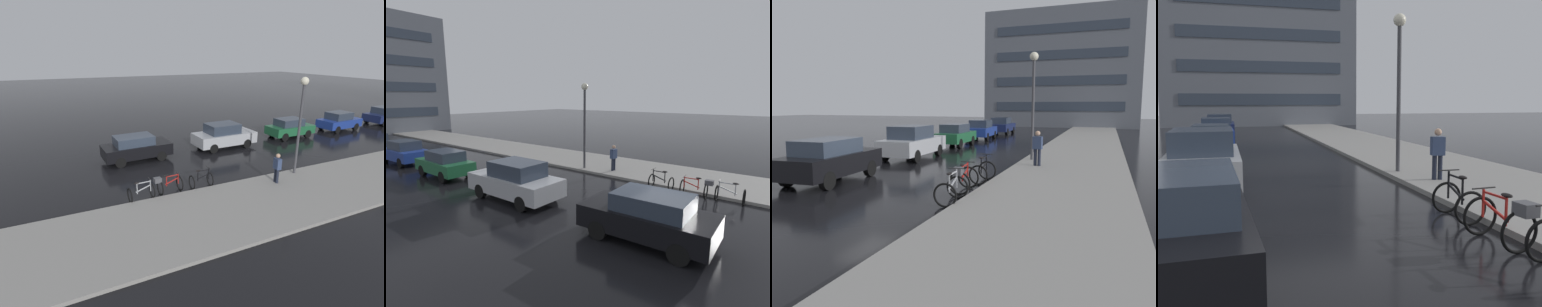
% 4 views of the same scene
% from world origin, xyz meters
% --- Properties ---
extents(ground_plane, '(140.00, 140.00, 0.00)m').
position_xyz_m(ground_plane, '(0.00, 0.00, 0.00)').
color(ground_plane, black).
extents(sidewalk_kerb, '(4.80, 60.00, 0.14)m').
position_xyz_m(sidewalk_kerb, '(6.00, 10.00, 0.07)').
color(sidewalk_kerb, gray).
rests_on(sidewalk_kerb, ground).
extents(bicycle_nearest, '(0.77, 1.17, 0.96)m').
position_xyz_m(bicycle_nearest, '(3.33, -1.34, 0.39)').
color(bicycle_nearest, black).
rests_on(bicycle_nearest, ground).
extents(bicycle_second, '(0.82, 1.39, 0.95)m').
position_xyz_m(bicycle_second, '(3.16, -0.00, 0.49)').
color(bicycle_second, black).
rests_on(bicycle_second, ground).
extents(bicycle_third, '(0.73, 1.08, 1.00)m').
position_xyz_m(bicycle_third, '(3.27, 1.76, 0.40)').
color(bicycle_third, black).
rests_on(bicycle_third, ground).
extents(car_black, '(2.08, 4.27, 1.59)m').
position_xyz_m(car_black, '(-2.07, -0.10, 0.82)').
color(car_black, black).
rests_on(car_black, ground).
extents(car_silver, '(2.02, 4.42, 1.74)m').
position_xyz_m(car_silver, '(-2.10, 6.26, 0.86)').
color(car_silver, '#B2B5BA').
rests_on(car_silver, ground).
extents(car_green, '(1.71, 3.74, 1.53)m').
position_xyz_m(car_green, '(-2.15, 12.40, 0.78)').
color(car_green, '#1E6038').
rests_on(car_green, ground).
extents(car_blue, '(1.93, 3.90, 1.59)m').
position_xyz_m(car_blue, '(-2.14, 17.92, 0.80)').
color(car_blue, navy).
rests_on(car_blue, ground).
extents(pedestrian, '(0.42, 0.28, 1.69)m').
position_xyz_m(pedestrian, '(4.62, 5.37, 0.95)').
color(pedestrian, '#1E2333').
rests_on(pedestrian, ground).
extents(streetlamp, '(0.42, 0.42, 5.31)m').
position_xyz_m(streetlamp, '(4.06, 7.14, 3.59)').
color(streetlamp, '#424247').
rests_on(streetlamp, ground).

